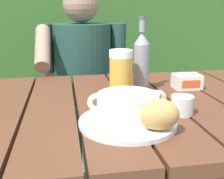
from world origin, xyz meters
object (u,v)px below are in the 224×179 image
Objects in this scene: beer_glass at (121,74)px; table_knife at (163,108)px; chair_near_diner at (82,103)px; person_eating at (83,75)px; bread_roll at (158,114)px; water_glass_small at (182,105)px; butter_tub at (187,81)px; soup_bowl at (128,106)px; serving_plate at (127,122)px; beer_bottle at (141,61)px.

beer_glass is 1.09× the size of table_knife.
person_eating reaches higher than chair_near_diner.
person_eating reaches higher than bread_roll.
person_eating is at bearing 97.59° from bread_roll.
butter_tub is at bearing 63.32° from water_glass_small.
soup_bowl is (0.06, -1.04, 0.34)m from chair_near_diner.
serving_plate is 0.26m from beer_glass.
serving_plate is at bearing -85.85° from person_eating.
beer_glass is 0.29m from butter_tub.
butter_tub is at bearing 57.04° from bread_roll.
chair_near_diner is 0.87m from butter_tub.
beer_glass is (-0.03, 0.31, 0.03)m from bread_roll.
table_knife is at bearing 34.94° from soup_bowl.
serving_plate is at bearing -97.11° from beer_glass.
person_eating reaches higher than beer_glass.
butter_tub reaches higher than table_knife.
bread_roll is 0.72× the size of beer_glass.
table_knife is at bearing 130.87° from water_glass_small.
chair_near_diner reaches higher than beer_glass.
water_glass_small is (0.11, 0.12, -0.02)m from bread_roll.
water_glass_small is (0.14, -0.20, -0.06)m from beer_glass.
person_eating is 0.59m from beer_bottle.
person_eating reaches higher than table_knife.
butter_tub is (0.19, 0.01, -0.09)m from beer_bottle.
table_knife is (-0.17, -0.22, -0.02)m from butter_tub.
beer_glass is 0.60× the size of beer_bottle.
butter_tub is 0.67× the size of table_knife.
beer_bottle is 4.09× the size of water_glass_small.
beer_bottle is at bearing 34.49° from beer_glass.
person_eating is 0.83m from water_glass_small.
beer_bottle reaches higher than butter_tub.
soup_bowl reaches higher than bread_roll.
chair_near_diner reaches higher than serving_plate.
bread_roll is at bearing -49.40° from soup_bowl.
beer_glass is 0.11m from beer_bottle.
beer_glass is at bearing -166.41° from butter_tub.
table_knife is (0.07, 0.16, -0.05)m from bread_roll.
soup_bowl is 0.33m from beer_bottle.
serving_plate is at bearing -86.82° from chair_near_diner.
beer_bottle is at bearing -71.39° from person_eating.
beer_glass is at bearing 95.50° from bread_roll.
bread_roll is at bearing -114.07° from table_knife.
beer_glass is at bearing -83.70° from chair_near_diner.
butter_tub is (0.31, 0.31, -0.02)m from soup_bowl.
serving_plate is at bearing 130.60° from bread_roll.
person_eating is (-0.00, -0.20, 0.23)m from chair_near_diner.
beer_bottle reaches higher than beer_glass.
chair_near_diner is at bearing 96.30° from beer_glass.
chair_near_diner is 0.86m from beer_bottle.
butter_tub is (0.31, 0.31, 0.02)m from serving_plate.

